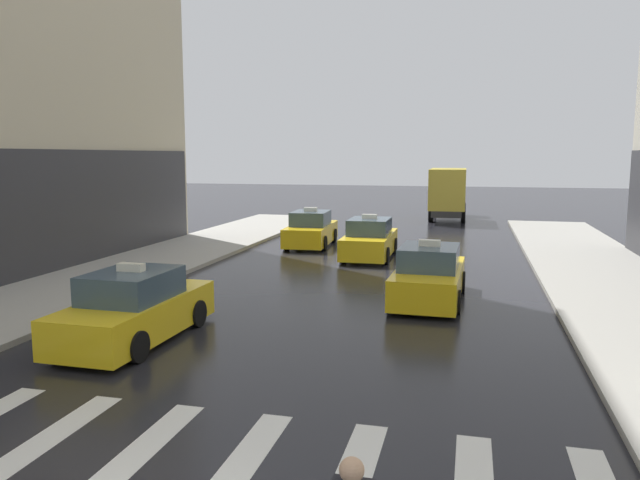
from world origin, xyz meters
TOP-DOWN VIEW (x-y plane):
  - crosswalk_markings at (-0.00, 3.00)m, footprint 11.30×2.80m
  - taxi_lead at (-3.63, 7.49)m, footprint 1.99×4.57m
  - taxi_second at (2.60, 12.92)m, footprint 2.03×4.59m
  - taxi_third at (-0.30, 20.00)m, footprint 1.96×4.55m
  - taxi_fourth at (-3.49, 22.60)m, footprint 2.12×4.62m
  - box_truck at (2.26, 35.83)m, footprint 2.32×7.56m

SIDE VIEW (x-z plane):
  - crosswalk_markings at x=0.00m, z-range 0.00..0.01m
  - taxi_lead at x=-3.63m, z-range -0.18..1.63m
  - taxi_second at x=2.60m, z-range -0.18..1.63m
  - taxi_third at x=-0.30m, z-range -0.18..1.63m
  - taxi_fourth at x=-3.49m, z-range -0.18..1.63m
  - box_truck at x=2.26m, z-range 0.18..3.53m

